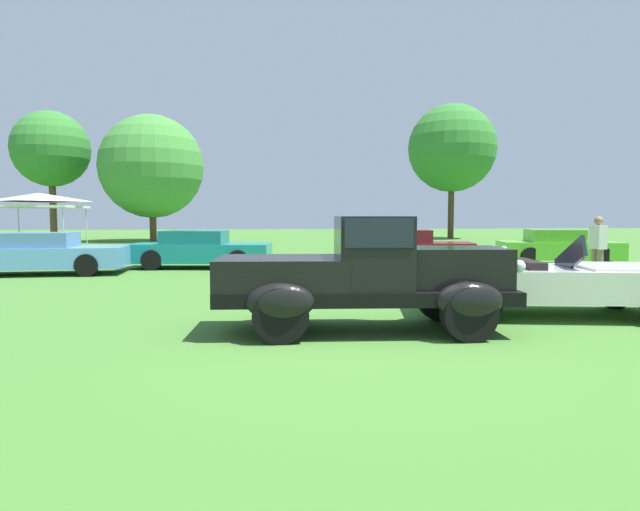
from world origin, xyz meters
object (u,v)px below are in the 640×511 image
(show_car_lime, at_px, (558,247))
(canopy_tent_left_field, at_px, (39,199))
(spectator_near_truck, at_px, (598,247))
(show_car_skyblue, at_px, (44,254))
(feature_pickup_truck, at_px, (366,273))
(show_car_teal, at_px, (199,250))
(neighbor_convertible, at_px, (560,282))
(show_car_burgundy, at_px, (407,248))

(show_car_lime, distance_m, canopy_tent_left_field, 21.48)
(show_car_lime, relative_size, spectator_near_truck, 2.49)
(show_car_lime, bearing_deg, show_car_skyblue, -175.58)
(feature_pickup_truck, distance_m, show_car_teal, 10.57)
(show_car_lime, relative_size, canopy_tent_left_field, 1.25)
(feature_pickup_truck, relative_size, neighbor_convertible, 0.92)
(canopy_tent_left_field, bearing_deg, show_car_lime, -20.48)
(show_car_skyblue, distance_m, canopy_tent_left_field, 9.61)
(show_car_teal, relative_size, show_car_burgundy, 1.02)
(show_car_skyblue, height_order, show_car_teal, same)
(show_car_skyblue, xyz_separation_m, canopy_tent_left_field, (-3.47, 8.77, 1.82))
(neighbor_convertible, distance_m, show_car_lime, 10.41)
(show_car_lime, height_order, spectator_near_truck, spectator_near_truck)
(feature_pickup_truck, xyz_separation_m, neighbor_convertible, (3.54, 0.82, -0.29))
(show_car_skyblue, bearing_deg, show_car_burgundy, 8.04)
(show_car_skyblue, bearing_deg, canopy_tent_left_field, 111.58)
(show_car_teal, relative_size, show_car_lime, 1.12)
(show_car_burgundy, distance_m, spectator_near_truck, 6.25)
(feature_pickup_truck, height_order, neighbor_convertible, feature_pickup_truck)
(feature_pickup_truck, xyz_separation_m, spectator_near_truck, (7.01, 4.94, 0.05))
(show_car_skyblue, distance_m, show_car_teal, 4.51)
(show_car_burgundy, bearing_deg, neighbor_convertible, -89.77)
(neighbor_convertible, relative_size, show_car_skyblue, 1.06)
(show_car_teal, bearing_deg, canopy_tent_left_field, 136.60)
(feature_pickup_truck, bearing_deg, show_car_lime, 48.01)
(show_car_skyblue, xyz_separation_m, show_car_burgundy, (11.27, 1.59, -0.00))
(feature_pickup_truck, xyz_separation_m, show_car_teal, (-3.50, 9.97, -0.27))
(show_car_burgundy, relative_size, spectator_near_truck, 2.72)
(neighbor_convertible, xyz_separation_m, canopy_tent_left_field, (-14.78, 16.47, 1.84))
(feature_pickup_truck, relative_size, show_car_skyblue, 0.98)
(neighbor_convertible, xyz_separation_m, show_car_burgundy, (-0.04, 9.29, 0.02))
(show_car_teal, bearing_deg, show_car_burgundy, 1.11)
(feature_pickup_truck, height_order, show_car_teal, feature_pickup_truck)
(show_car_teal, xyz_separation_m, canopy_tent_left_field, (-7.74, 7.32, 1.82))
(show_car_burgundy, relative_size, show_car_lime, 1.09)
(show_car_skyblue, distance_m, spectator_near_truck, 15.21)
(show_car_teal, bearing_deg, spectator_near_truck, -25.57)
(show_car_burgundy, bearing_deg, show_car_teal, -178.89)
(show_car_lime, bearing_deg, feature_pickup_truck, -131.99)
(show_car_burgundy, bearing_deg, canopy_tent_left_field, 154.03)
(show_car_skyblue, height_order, show_car_lime, same)
(show_car_burgundy, bearing_deg, show_car_lime, -3.34)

